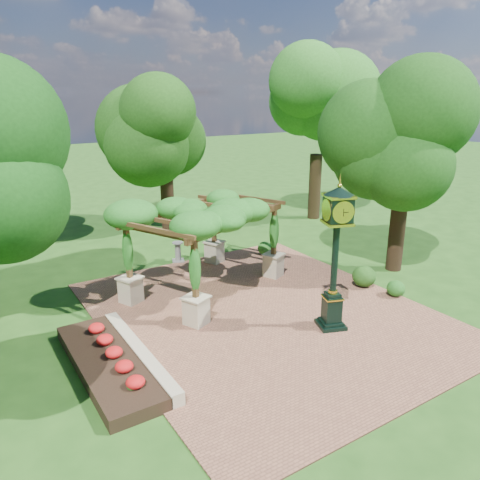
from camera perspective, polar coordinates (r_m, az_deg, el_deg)
ground at (r=15.29m, az=5.15°, el=-10.29°), size 120.00×120.00×0.00m
brick_plaza at (r=15.99m, az=2.94°, el=-8.85°), size 10.00×12.00×0.04m
border_wall at (r=13.63m, az=-12.15°, el=-13.43°), size 0.35×5.00×0.40m
flower_bed at (r=13.41m, az=-15.84°, el=-14.38°), size 1.50×5.00×0.36m
pedestal_clock at (r=14.30m, az=11.60°, el=-0.65°), size 1.16×1.16×4.59m
pergola at (r=16.94m, az=-4.26°, el=3.24°), size 6.65×5.53×3.59m
sundial at (r=20.64m, az=-7.57°, el=-1.62°), size 0.64×0.64×0.91m
shrub_front at (r=17.97m, az=18.47°, el=-5.61°), size 0.82×0.82×0.58m
shrub_mid at (r=18.46m, az=14.88°, el=-4.29°), size 1.15×1.15×0.80m
shrub_back at (r=21.32m, az=3.08°, el=-1.01°), size 0.84×0.84×0.61m
tree_north at (r=25.12m, az=-9.23°, el=13.08°), size 4.57×4.57×7.66m
tree_east_far at (r=27.27m, az=9.60°, el=16.31°), size 4.40×4.40×9.68m
tree_east_near at (r=19.64m, az=19.64°, el=11.35°), size 4.03×4.03×7.79m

